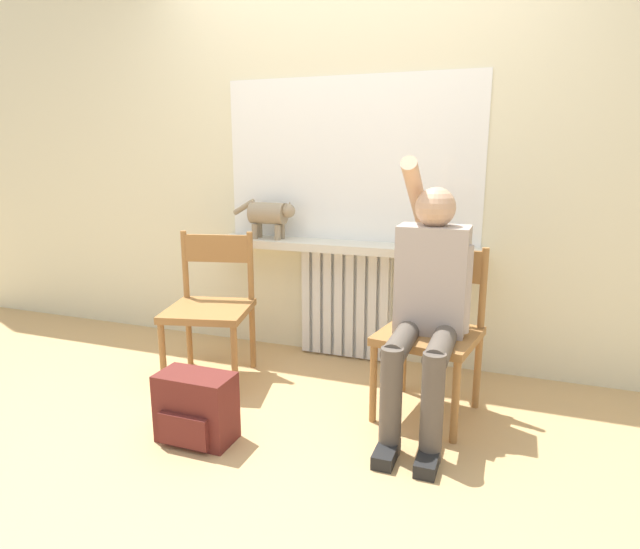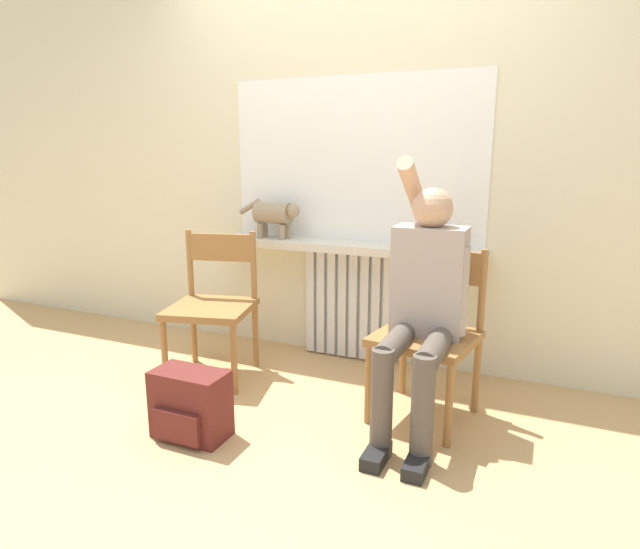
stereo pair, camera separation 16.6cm
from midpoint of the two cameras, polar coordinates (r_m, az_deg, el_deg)
ground_plane at (r=2.63m, az=-4.24°, el=-17.17°), size 12.00×12.00×0.00m
wall_with_window at (r=3.41m, az=5.29°, el=13.37°), size 7.00×0.06×2.70m
radiator at (r=3.47m, az=4.55°, el=-3.15°), size 0.60×0.08×0.72m
windowsill at (r=3.32m, az=4.24°, el=2.94°), size 1.70×0.25×0.05m
window_glass at (r=3.38m, az=5.08°, el=12.06°), size 1.63×0.01×1.00m
chair_left at (r=3.21m, az=-9.89°, el=-3.01°), size 0.55×0.55×0.86m
chair_right at (r=2.75m, az=13.26°, el=-5.91°), size 0.53×0.53×0.86m
person at (r=2.58m, az=12.82°, el=-2.60°), size 0.36×0.99×1.30m
cat at (r=3.47m, az=-3.47°, el=6.44°), size 0.44×0.14×0.26m
backpack at (r=2.63m, az=-11.90°, el=-13.47°), size 0.35×0.22×0.33m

